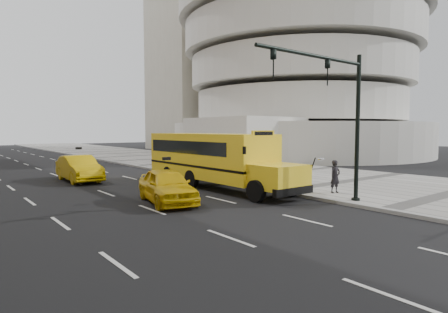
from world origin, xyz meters
TOP-DOWN VIEW (x-y plane):
  - ground at (0.00, 0.00)m, footprint 140.00×140.00m
  - sidewalk_museum at (12.00, 0.00)m, footprint 12.00×140.00m
  - curb_museum at (6.00, 0.00)m, footprint 0.30×140.00m
  - guggenheim at (29.37, 18.51)m, footprint 33.20×42.20m
  - school_bus at (4.50, -1.57)m, footprint 2.96×11.56m
  - taxi_near at (0.23, -4.08)m, footprint 2.73×4.73m
  - taxi_far at (-0.64, 5.43)m, footprint 1.77×4.88m
  - pedestrian at (7.53, -7.64)m, footprint 0.63×0.46m
  - traffic_signal at (5.19, -9.36)m, footprint 6.18×0.36m

SIDE VIEW (x-z plane):
  - ground at x=0.00m, z-range 0.00..0.00m
  - sidewalk_museum at x=12.00m, z-range 0.00..0.15m
  - curb_museum at x=6.00m, z-range 0.00..0.15m
  - taxi_near at x=0.23m, z-range 0.00..1.51m
  - taxi_far at x=-0.64m, z-range 0.00..1.60m
  - pedestrian at x=7.53m, z-range 0.15..1.75m
  - school_bus at x=4.50m, z-range 0.17..3.36m
  - traffic_signal at x=5.19m, z-range 0.89..7.29m
  - guggenheim at x=29.37m, z-range -3.92..31.08m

